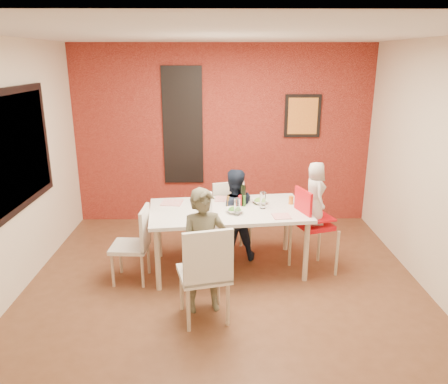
{
  "coord_description": "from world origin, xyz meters",
  "views": [
    {
      "loc": [
        -0.05,
        -4.36,
        2.49
      ],
      "look_at": [
        0.0,
        0.3,
        1.05
      ],
      "focal_mm": 35.0,
      "sensor_mm": 36.0,
      "label": 1
    }
  ],
  "objects_px": {
    "child_far": "(233,215)",
    "toddler": "(315,193)",
    "chair_left": "(136,241)",
    "child_near": "(204,251)",
    "chair_near": "(206,270)",
    "paper_towel_roll": "(208,202)",
    "wine_bottle": "(243,196)",
    "dining_table": "(228,214)",
    "chair_far": "(231,214)",
    "high_chair": "(311,223)"
  },
  "relations": [
    {
      "from": "child_far",
      "to": "toddler",
      "type": "xyz_separation_m",
      "value": [
        0.93,
        -0.35,
        0.39
      ]
    },
    {
      "from": "chair_left",
      "to": "child_near",
      "type": "height_order",
      "value": "child_near"
    },
    {
      "from": "chair_near",
      "to": "chair_left",
      "type": "xyz_separation_m",
      "value": [
        -0.81,
        0.86,
        -0.07
      ]
    },
    {
      "from": "paper_towel_roll",
      "to": "toddler",
      "type": "bearing_deg",
      "value": 1.9
    },
    {
      "from": "child_far",
      "to": "wine_bottle",
      "type": "bearing_deg",
      "value": 119.86
    },
    {
      "from": "child_near",
      "to": "toddler",
      "type": "xyz_separation_m",
      "value": [
        1.26,
        0.83,
        0.34
      ]
    },
    {
      "from": "dining_table",
      "to": "chair_near",
      "type": "distance_m",
      "value": 1.19
    },
    {
      "from": "chair_far",
      "to": "paper_towel_roll",
      "type": "xyz_separation_m",
      "value": [
        -0.29,
        -0.63,
        0.38
      ]
    },
    {
      "from": "toddler",
      "to": "child_near",
      "type": "bearing_deg",
      "value": 115.3
    },
    {
      "from": "chair_near",
      "to": "child_near",
      "type": "relative_size",
      "value": 0.78
    },
    {
      "from": "toddler",
      "to": "paper_towel_roll",
      "type": "height_order",
      "value": "toddler"
    },
    {
      "from": "dining_table",
      "to": "toddler",
      "type": "bearing_deg",
      "value": -4.63
    },
    {
      "from": "toddler",
      "to": "wine_bottle",
      "type": "bearing_deg",
      "value": 67.3
    },
    {
      "from": "toddler",
      "to": "chair_far",
      "type": "bearing_deg",
      "value": 50.42
    },
    {
      "from": "toddler",
      "to": "high_chair",
      "type": "bearing_deg",
      "value": 112.14
    },
    {
      "from": "chair_left",
      "to": "child_near",
      "type": "xyz_separation_m",
      "value": [
        0.79,
        -0.61,
        0.15
      ]
    },
    {
      "from": "child_near",
      "to": "wine_bottle",
      "type": "bearing_deg",
      "value": 55.29
    },
    {
      "from": "wine_bottle",
      "to": "chair_far",
      "type": "bearing_deg",
      "value": 110.08
    },
    {
      "from": "toddler",
      "to": "wine_bottle",
      "type": "height_order",
      "value": "toddler"
    },
    {
      "from": "wine_bottle",
      "to": "paper_towel_roll",
      "type": "distance_m",
      "value": 0.49
    },
    {
      "from": "dining_table",
      "to": "child_near",
      "type": "height_order",
      "value": "child_near"
    },
    {
      "from": "chair_far",
      "to": "high_chair",
      "type": "distance_m",
      "value": 1.11
    },
    {
      "from": "chair_far",
      "to": "chair_left",
      "type": "distance_m",
      "value": 1.36
    },
    {
      "from": "toddler",
      "to": "dining_table",
      "type": "bearing_deg",
      "value": 77.23
    },
    {
      "from": "paper_towel_roll",
      "to": "child_far",
      "type": "bearing_deg",
      "value": 51.16
    },
    {
      "from": "chair_far",
      "to": "chair_near",
      "type": "bearing_deg",
      "value": -116.23
    },
    {
      "from": "chair_left",
      "to": "paper_towel_roll",
      "type": "bearing_deg",
      "value": 105.12
    },
    {
      "from": "toddler",
      "to": "paper_towel_roll",
      "type": "relative_size",
      "value": 3.02
    },
    {
      "from": "dining_table",
      "to": "chair_far",
      "type": "xyz_separation_m",
      "value": [
        0.05,
        0.5,
        -0.19
      ]
    },
    {
      "from": "dining_table",
      "to": "toddler",
      "type": "relative_size",
      "value": 2.65
    },
    {
      "from": "dining_table",
      "to": "high_chair",
      "type": "distance_m",
      "value": 0.98
    },
    {
      "from": "chair_far",
      "to": "chair_left",
      "type": "height_order",
      "value": "chair_far"
    },
    {
      "from": "dining_table",
      "to": "chair_left",
      "type": "distance_m",
      "value": 1.11
    },
    {
      "from": "paper_towel_roll",
      "to": "chair_near",
      "type": "bearing_deg",
      "value": -89.79
    },
    {
      "from": "chair_near",
      "to": "toddler",
      "type": "height_order",
      "value": "toddler"
    },
    {
      "from": "paper_towel_roll",
      "to": "wine_bottle",
      "type": "bearing_deg",
      "value": 30.98
    },
    {
      "from": "child_near",
      "to": "chair_left",
      "type": "bearing_deg",
      "value": 130.35
    },
    {
      "from": "chair_far",
      "to": "paper_towel_roll",
      "type": "relative_size",
      "value": 3.78
    },
    {
      "from": "wine_bottle",
      "to": "dining_table",
      "type": "bearing_deg",
      "value": -144.13
    },
    {
      "from": "child_far",
      "to": "dining_table",
      "type": "bearing_deg",
      "value": 64.7
    },
    {
      "from": "chair_near",
      "to": "child_far",
      "type": "xyz_separation_m",
      "value": [
        0.31,
        1.43,
        0.03
      ]
    },
    {
      "from": "child_far",
      "to": "chair_far",
      "type": "bearing_deg",
      "value": -94.82
    },
    {
      "from": "child_near",
      "to": "child_far",
      "type": "distance_m",
      "value": 1.23
    },
    {
      "from": "dining_table",
      "to": "child_near",
      "type": "distance_m",
      "value": 0.95
    },
    {
      "from": "child_near",
      "to": "wine_bottle",
      "type": "relative_size",
      "value": 5.22
    },
    {
      "from": "chair_near",
      "to": "chair_far",
      "type": "xyz_separation_m",
      "value": [
        0.28,
        1.67,
        -0.05
      ]
    },
    {
      "from": "chair_near",
      "to": "chair_left",
      "type": "relative_size",
      "value": 1.14
    },
    {
      "from": "chair_near",
      "to": "chair_far",
      "type": "bearing_deg",
      "value": -113.87
    },
    {
      "from": "chair_far",
      "to": "high_chair",
      "type": "xyz_separation_m",
      "value": [
        0.93,
        -0.6,
        0.11
      ]
    },
    {
      "from": "chair_near",
      "to": "toddler",
      "type": "xyz_separation_m",
      "value": [
        1.24,
        1.08,
        0.42
      ]
    }
  ]
}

